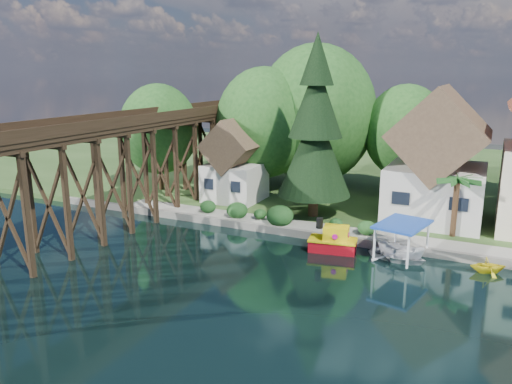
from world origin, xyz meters
TOP-DOWN VIEW (x-y plane):
  - ground at (0.00, 0.00)m, footprint 140.00×140.00m
  - bank at (0.00, 34.00)m, footprint 140.00×52.00m
  - seawall at (4.00, 8.00)m, footprint 60.00×0.40m
  - promenade at (6.00, 9.30)m, footprint 50.00×2.60m
  - trestle_bridge at (-16.00, 5.17)m, footprint 4.12×44.18m
  - house_left at (7.00, 16.00)m, footprint 7.64×8.64m
  - shed at (-11.00, 14.50)m, footprint 5.09×5.40m
  - bg_trees at (1.00, 21.25)m, footprint 49.90×13.30m
  - shrubs at (-4.60, 9.26)m, footprint 15.76×2.47m
  - conifer at (-2.39, 12.51)m, footprint 6.16×6.16m
  - palm_tree at (8.87, 11.86)m, footprint 4.35×4.35m
  - tugboat at (1.33, 6.20)m, footprint 3.64×2.37m
  - boat_white_a at (5.83, 6.41)m, footprint 4.35×3.51m
  - boat_canopy at (6.01, 6.50)m, footprint 3.64×4.61m
  - boat_yellow at (11.44, 6.65)m, footprint 2.73×2.56m

SIDE VIEW (x-z plane):
  - ground at x=0.00m, z-range 0.00..0.00m
  - bank at x=0.00m, z-range 0.00..0.50m
  - seawall at x=4.00m, z-range 0.00..0.62m
  - boat_white_a at x=5.83m, z-range 0.00..0.80m
  - promenade at x=6.00m, z-range 0.50..0.56m
  - boat_yellow at x=11.44m, z-range 0.00..1.16m
  - tugboat at x=1.33m, z-range -0.49..1.96m
  - boat_canopy at x=6.01m, z-range -0.19..2.45m
  - shrubs at x=-4.60m, z-range 0.38..2.08m
  - shed at x=-11.00m, z-range -0.10..7.75m
  - palm_tree at x=8.87m, z-range 2.29..7.10m
  - house_left at x=7.00m, z-range -0.37..10.65m
  - trestle_bridge at x=-16.00m, z-range 0.70..10.00m
  - bg_trees at x=1.00m, z-range 2.00..12.57m
  - conifer at x=-2.39m, z-range 0.22..15.38m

